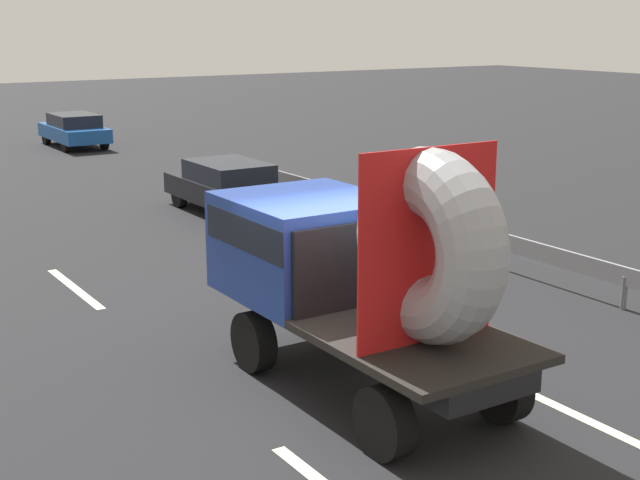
# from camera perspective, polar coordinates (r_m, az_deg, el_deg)

# --- Properties ---
(ground_plane) EXTENTS (120.00, 120.00, 0.00)m
(ground_plane) POSITION_cam_1_polar(r_m,az_deg,el_deg) (11.66, 1.75, -9.24)
(ground_plane) COLOR black
(flatbed_truck) EXTENTS (2.02, 4.79, 3.26)m
(flatbed_truck) POSITION_cam_1_polar(r_m,az_deg,el_deg) (11.23, 1.90, -1.35)
(flatbed_truck) COLOR black
(flatbed_truck) RESTS_ON ground_plane
(distant_sedan) EXTENTS (1.67, 3.89, 1.27)m
(distant_sedan) POSITION_cam_1_polar(r_m,az_deg,el_deg) (21.71, -5.92, 3.49)
(distant_sedan) COLOR black
(distant_sedan) RESTS_ON ground_plane
(guardrail) EXTENTS (0.10, 13.05, 0.71)m
(guardrail) POSITION_cam_1_polar(r_m,az_deg,el_deg) (18.53, 7.15, 1.17)
(guardrail) COLOR gray
(guardrail) RESTS_ON ground_plane
(lane_dash_left_far) EXTENTS (0.16, 2.77, 0.01)m
(lane_dash_left_far) POSITION_cam_1_polar(r_m,az_deg,el_deg) (16.23, -15.43, -2.99)
(lane_dash_left_far) COLOR beige
(lane_dash_left_far) RESTS_ON ground_plane
(lane_dash_right_near) EXTENTS (0.16, 2.83, 0.01)m
(lane_dash_right_near) POSITION_cam_1_polar(r_m,az_deg,el_deg) (11.08, 17.24, -11.20)
(lane_dash_right_near) COLOR beige
(lane_dash_right_near) RESTS_ON ground_plane
(lane_dash_right_far) EXTENTS (0.16, 2.56, 0.01)m
(lane_dash_right_far) POSITION_cam_1_polar(r_m,az_deg,el_deg) (16.90, -3.60, -1.84)
(lane_dash_right_far) COLOR beige
(lane_dash_right_far) RESTS_ON ground_plane
(oncoming_car) EXTENTS (1.61, 3.77, 1.23)m
(oncoming_car) POSITION_cam_1_polar(r_m,az_deg,el_deg) (34.26, -15.47, 6.85)
(oncoming_car) COLOR black
(oncoming_car) RESTS_ON ground_plane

